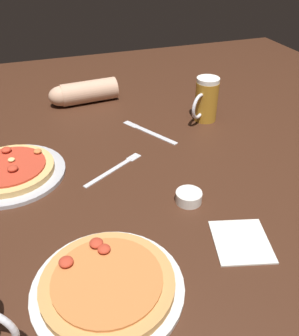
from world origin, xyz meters
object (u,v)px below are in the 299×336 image
at_px(pizza_plate_far, 10,171).
at_px(diner_arm, 82,93).
at_px(beer_mug_dark, 206,100).
at_px(ramekin_sauce, 189,197).
at_px(fork_left, 115,168).
at_px(pizza_plate_near, 107,284).
at_px(knife_right, 149,132).
at_px(napkin_folded, 241,241).

distance_m(pizza_plate_far, diner_arm, 0.53).
bearing_deg(pizza_plate_far, beer_mug_dark, 11.67).
relative_size(ramekin_sauce, fork_left, 0.34).
bearing_deg(ramekin_sauce, beer_mug_dark, 59.24).
bearing_deg(pizza_plate_far, fork_left, -12.99).
bearing_deg(ramekin_sauce, pizza_plate_near, -142.78).
bearing_deg(pizza_plate_far, diner_arm, 56.61).
bearing_deg(fork_left, diner_arm, 90.44).
height_order(beer_mug_dark, knife_right, beer_mug_dark).
distance_m(napkin_folded, knife_right, 0.57).
xyz_separation_m(pizza_plate_near, ramekin_sauce, (0.27, 0.20, -0.00)).
distance_m(ramekin_sauce, diner_arm, 0.74).
height_order(beer_mug_dark, napkin_folded, beer_mug_dark).
height_order(ramekin_sauce, diner_arm, diner_arm).
bearing_deg(fork_left, beer_mug_dark, 27.92).
xyz_separation_m(pizza_plate_near, diner_arm, (0.12, 0.93, 0.03)).
xyz_separation_m(ramekin_sauce, diner_arm, (-0.15, 0.72, 0.03)).
distance_m(pizza_plate_far, napkin_folded, 0.68).
bearing_deg(fork_left, pizza_plate_near, -106.15).
distance_m(napkin_folded, diner_arm, 0.92).
xyz_separation_m(beer_mug_dark, napkin_folded, (-0.20, -0.60, -0.08)).
xyz_separation_m(napkin_folded, fork_left, (-0.20, 0.39, -0.00)).
relative_size(beer_mug_dark, fork_left, 0.79).
xyz_separation_m(pizza_plate_far, beer_mug_dark, (0.70, 0.14, 0.06)).
height_order(pizza_plate_far, knife_right, pizza_plate_far).
height_order(pizza_plate_near, pizza_plate_far, same).
xyz_separation_m(pizza_plate_near, pizza_plate_far, (-0.18, 0.48, -0.00)).
bearing_deg(pizza_plate_near, knife_right, 64.01).
xyz_separation_m(pizza_plate_far, ramekin_sauce, (0.45, -0.28, -0.00)).
xyz_separation_m(ramekin_sauce, napkin_folded, (0.06, -0.18, -0.01)).
xyz_separation_m(pizza_plate_near, fork_left, (0.12, 0.42, -0.01)).
relative_size(pizza_plate_near, napkin_folded, 2.19).
xyz_separation_m(knife_right, diner_arm, (-0.18, 0.33, 0.04)).
height_order(fork_left, knife_right, same).
height_order(pizza_plate_near, knife_right, pizza_plate_near).
height_order(knife_right, diner_arm, diner_arm).
relative_size(beer_mug_dark, diner_arm, 0.58).
relative_size(napkin_folded, fork_left, 0.69).
xyz_separation_m(ramekin_sauce, knife_right, (0.02, 0.40, -0.01)).
relative_size(pizza_plate_near, ramekin_sauce, 4.41).
relative_size(pizza_plate_near, fork_left, 1.51).
bearing_deg(diner_arm, beer_mug_dark, -36.54).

